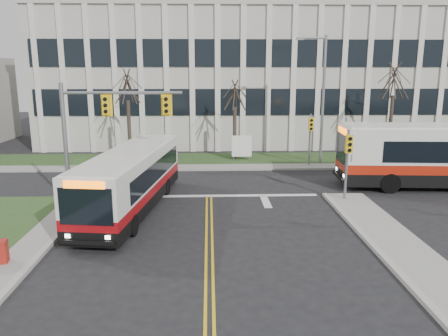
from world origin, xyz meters
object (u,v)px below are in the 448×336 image
streetlight (321,93)px  directory_sign (242,146)px  newspaper_box_red (0,253)px  bus_main (131,181)px

streetlight → directory_sign: streetlight is taller
streetlight → newspaper_box_red: streetlight is taller
streetlight → newspaper_box_red: (-15.41, -16.61, -4.72)m
directory_sign → newspaper_box_red: directory_sign is taller
streetlight → bus_main: (-11.85, -10.26, -3.73)m
bus_main → newspaper_box_red: bus_main is taller
directory_sign → bus_main: bearing=-118.7°
directory_sign → bus_main: (-6.32, -11.56, 0.30)m
bus_main → streetlight: bearing=48.5°
newspaper_box_red → directory_sign: bearing=50.2°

